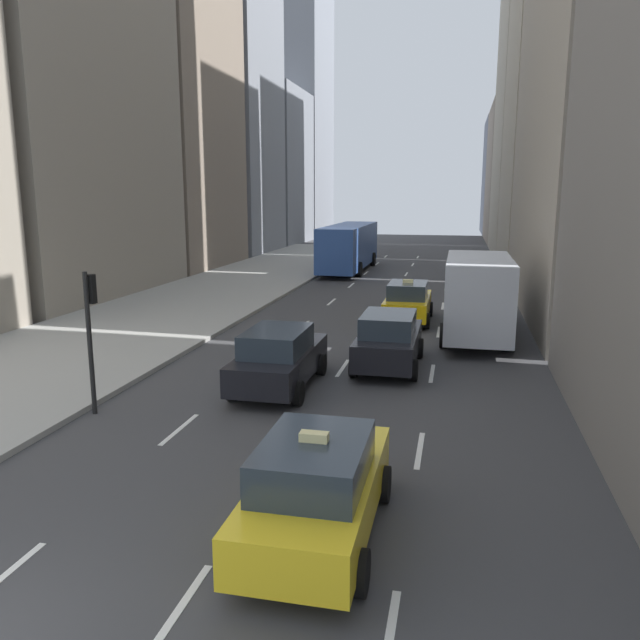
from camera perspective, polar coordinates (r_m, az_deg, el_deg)
sidewalk_left at (r=34.79m, az=-9.66°, el=2.45°), size 8.00×66.00×0.15m
lane_markings at (r=28.54m, az=5.38°, el=0.46°), size 5.72×56.00×0.01m
building_row_left at (r=49.47m, az=-12.42°, el=21.10°), size 6.00×79.38×35.12m
building_row_right at (r=48.29m, az=20.86°, el=21.11°), size 6.00×94.65×37.03m
taxi_lead at (r=10.23m, az=-0.28°, el=-15.00°), size 2.02×4.40×1.87m
taxi_second at (r=27.06m, az=8.03°, el=1.67°), size 2.02×4.40×1.87m
sedan_black_near at (r=19.83m, az=6.30°, el=-1.81°), size 2.02×4.42×1.79m
sedan_silver_behind at (r=17.70m, az=-3.77°, el=-3.45°), size 2.02×4.61×1.75m
city_bus at (r=44.83m, az=2.67°, el=6.81°), size 2.80×11.61×3.25m
box_truck at (r=24.68m, az=14.16°, el=2.44°), size 2.58×8.40×3.15m
traffic_light_pole at (r=16.34m, az=-20.27°, el=0.07°), size 0.24×0.42×3.60m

